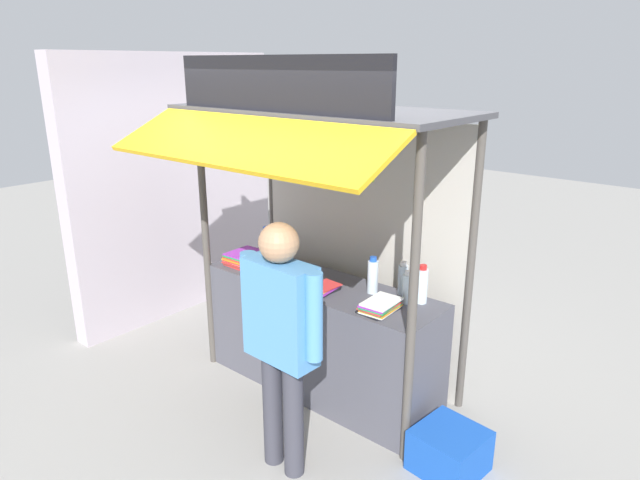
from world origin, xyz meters
name	(u,v)px	position (x,y,z in m)	size (l,w,h in m)	color
ground_plane	(320,386)	(0.00, 0.00, 0.00)	(20.00, 20.00, 0.00)	gray
stall_counter	(320,336)	(0.00, 0.00, 0.46)	(1.98, 0.59, 0.92)	#4C4C56
stall_structure	(332,198)	(0.00, 0.14, 1.56)	(2.18, 1.53, 2.59)	#4C4742
water_bottle_back_right	(266,242)	(-0.79, 0.20, 1.04)	(0.07, 0.07, 0.26)	silver
water_bottle_right	(403,279)	(0.60, 0.23, 1.03)	(0.07, 0.07, 0.25)	silver
water_bottle_left	(373,276)	(0.41, 0.11, 1.05)	(0.08, 0.08, 0.28)	silver
water_bottle_far_left	(407,288)	(0.71, 0.11, 1.03)	(0.07, 0.07, 0.24)	silver
water_bottle_front_left	(422,285)	(0.78, 0.19, 1.05)	(0.08, 0.08, 0.28)	silver
magazine_stack_back_left	(380,306)	(0.64, -0.12, 0.95)	(0.22, 0.30, 0.08)	black
magazine_stack_mid_left	(244,258)	(-0.78, -0.08, 0.97)	(0.24, 0.31, 0.10)	red
magazine_stack_front_right	(322,288)	(0.12, -0.11, 0.94)	(0.21, 0.26, 0.04)	black
magazine_stack_far_right	(299,274)	(-0.21, -0.01, 0.94)	(0.21, 0.25, 0.04)	purple
banana_bunch_rightmost	(257,152)	(-0.23, -0.40, 1.96)	(0.09, 0.09, 0.22)	#332D23
banana_bunch_inner_left	(368,170)	(0.70, -0.40, 1.94)	(0.09, 0.09, 0.25)	#332D23
banana_bunch_leftmost	(332,165)	(0.43, -0.40, 1.94)	(0.11, 0.11, 0.25)	#332D23
banana_bunch_inner_right	(285,160)	(0.03, -0.40, 1.92)	(0.11, 0.11, 0.27)	#332D23
vendor_person	(281,328)	(0.42, -0.87, 1.01)	(0.63, 0.24, 1.67)	#383842
plastic_crate	(449,450)	(1.27, -0.20, 0.14)	(0.41, 0.41, 0.29)	#194CB2
neighbour_wall	(177,187)	(-2.17, 0.30, 1.32)	(0.20, 2.40, 2.64)	#B7ACB7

